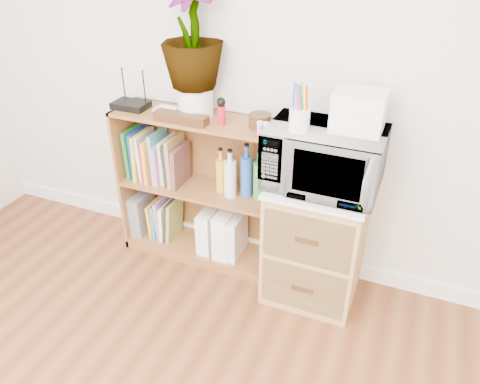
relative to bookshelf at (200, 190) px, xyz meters
The scene contains 21 objects.
skirting_board 0.57m from the bookshelf, 21.80° to the left, with size 4.00×0.02×0.10m, color white.
bookshelf is the anchor object (origin of this frame).
wicker_unit 0.76m from the bookshelf, ahead, with size 0.50×0.45×0.70m, color #9E7542.
microwave 0.86m from the bookshelf, ahead, with size 0.57×0.39×0.32m, color silver.
pen_cup 0.89m from the bookshelf, 13.52° to the right, with size 0.10×0.10×0.11m, color white.
small_appliance 1.10m from the bookshelf, ahead, with size 0.24×0.20×0.19m, color white.
router 0.64m from the bookshelf, behind, with size 0.20×0.14×0.04m, color black.
white_bowl 0.52m from the bookshelf, behind, with size 0.13×0.13×0.03m, color silver.
plant_pot 0.56m from the bookshelf, 117.42° to the left, with size 0.19×0.19×0.16m, color silver.
potted_plant 0.94m from the bookshelf, 117.42° to the left, with size 0.33×0.33×0.59m, color #2E7433.
trinket_box 0.51m from the bookshelf, 112.13° to the right, with size 0.31×0.08×0.05m, color #391B0F.
kokeshi_doll 0.56m from the bookshelf, 13.00° to the right, with size 0.05×0.05×0.10m, color #B1151F.
wooden_bowl 0.63m from the bookshelf, ahead, with size 0.12×0.12×0.07m, color #381E0F.
paint_jars 0.67m from the bookshelf, 11.49° to the right, with size 0.10×0.04×0.05m, color pink.
file_box 0.52m from the bookshelf, behind, with size 0.08×0.22×0.27m, color slate.
magazine_holder_left 0.27m from the bookshelf, ahead, with size 0.09×0.22×0.28m, color white.
magazine_holder_mid 0.31m from the bookshelf, ahead, with size 0.09×0.24×0.30m, color white.
magazine_holder_right 0.35m from the bookshelf, ahead, with size 0.09×0.22×0.28m, color silver.
cookbooks 0.33m from the bookshelf, behind, with size 0.37×0.20×0.31m.
liquor_bottles 0.34m from the bookshelf, ahead, with size 0.38×0.07×0.32m.
lower_books 0.38m from the bookshelf, behind, with size 0.18×0.19×0.28m.
Camera 1 is at (0.81, -0.07, 1.93)m, focal length 35.00 mm.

